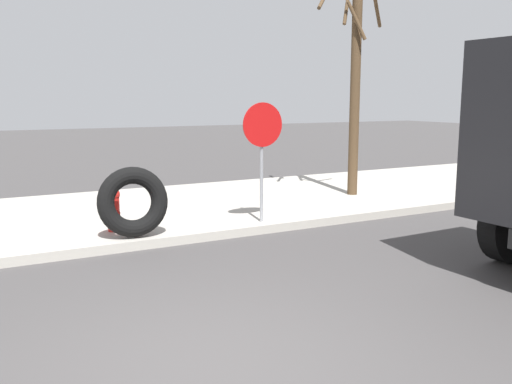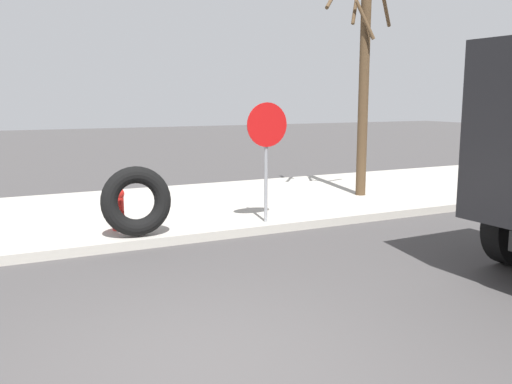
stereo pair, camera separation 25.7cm
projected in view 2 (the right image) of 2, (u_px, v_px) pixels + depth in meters
ground_plane at (208, 366)px, 4.85m from camera, size 80.00×80.00×0.00m
sidewalk_curb at (82, 217)px, 10.57m from camera, size 36.00×5.00×0.15m
fire_hydrant at (118, 207)px, 9.16m from camera, size 0.22×0.51×0.72m
loose_tire at (136, 201)px, 8.72m from camera, size 1.13×0.48×1.12m
stop_sign at (267, 140)px, 9.60m from camera, size 0.76×0.08×2.08m
bare_tree at (363, 52)px, 12.07m from camera, size 1.67×1.67×6.06m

